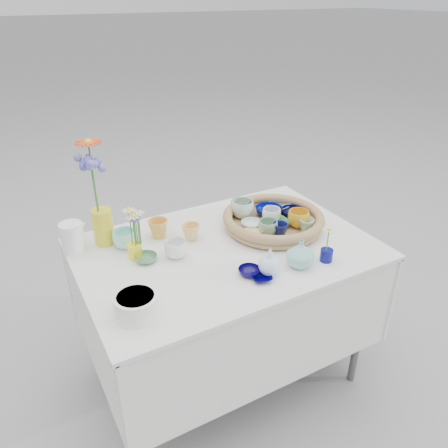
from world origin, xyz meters
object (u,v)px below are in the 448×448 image
display_table (226,373)px  wicker_tray (273,220)px  bud_vase_seafoam (300,253)px  tall_vase_yellow (103,227)px

display_table → wicker_tray: wicker_tray is taller
display_table → bud_vase_seafoam: size_ratio=10.58×
wicker_tray → bud_vase_seafoam: bearing=-105.9°
bud_vase_seafoam → tall_vase_yellow: 0.85m
bud_vase_seafoam → tall_vase_yellow: tall_vase_yellow is taller
display_table → wicker_tray: (0.28, 0.05, 0.80)m
bud_vase_seafoam → wicker_tray: bearing=74.1°
display_table → tall_vase_yellow: (-0.45, 0.29, 0.85)m
tall_vase_yellow → bud_vase_seafoam: bearing=-41.2°
wicker_tray → tall_vase_yellow: bearing=162.0°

